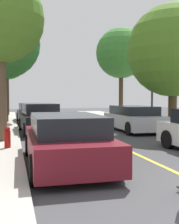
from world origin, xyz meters
TOP-DOWN VIEW (x-y plane):
  - center_line at (0.00, 4.00)m, footprint 0.12×39.20m
  - parked_car_left_nearest at (-2.41, 3.15)m, footprint 2.05×4.52m
  - parked_car_left_near at (-2.41, 10.40)m, footprint 2.00×4.36m
  - parked_car_left_far at (-2.41, 16.23)m, footprint 2.07×4.70m
  - parked_car_right_near at (2.41, 9.82)m, footprint 2.01×4.53m
  - street_tree_left_near at (-4.16, 15.80)m, footprint 4.65×4.65m
  - street_tree_left_far at (-4.16, 23.09)m, footprint 3.99×3.99m
  - street_tree_right_nearest at (4.16, 8.93)m, footprint 4.67×4.67m
  - street_tree_right_near at (4.16, 16.17)m, footprint 3.75×3.75m
  - fire_hydrant at (-3.91, 5.50)m, footprint 0.20×0.20m
  - streetlamp at (4.16, 11.17)m, footprint 0.36×0.24m

SIDE VIEW (x-z plane):
  - center_line at x=0.00m, z-range 0.00..0.01m
  - fire_hydrant at x=-3.91m, z-range 0.14..0.84m
  - parked_car_left_nearest at x=-2.41m, z-range -0.01..1.33m
  - parked_car_right_near at x=2.41m, z-range 0.01..1.32m
  - parked_car_left_far at x=-2.41m, z-range -0.01..1.35m
  - parked_car_left_near at x=-2.41m, z-range -0.01..1.45m
  - streetlamp at x=4.16m, z-range 0.55..6.50m
  - street_tree_right_nearest at x=4.16m, z-range 0.95..7.28m
  - street_tree_right_near at x=4.16m, z-range 1.64..8.43m
  - street_tree_left_near at x=-4.16m, z-range 1.56..9.07m
  - street_tree_left_far at x=-4.16m, z-range 1.72..8.92m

